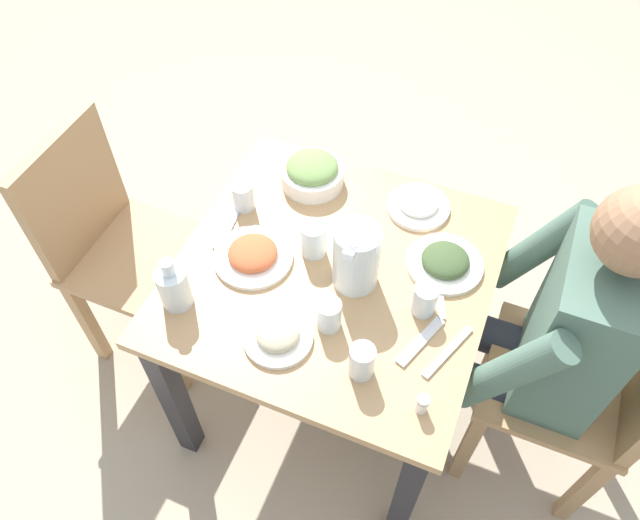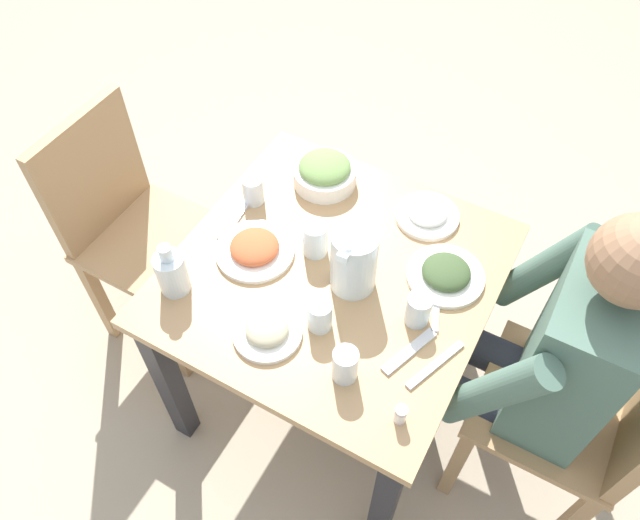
% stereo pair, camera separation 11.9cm
% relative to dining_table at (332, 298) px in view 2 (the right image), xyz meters
% --- Properties ---
extents(ground_plane, '(8.00, 8.00, 0.00)m').
position_rel_dining_table_xyz_m(ground_plane, '(0.00, 0.00, -0.58)').
color(ground_plane, tan).
extents(dining_table, '(0.83, 0.83, 0.71)m').
position_rel_dining_table_xyz_m(dining_table, '(0.00, 0.00, 0.00)').
color(dining_table, tan).
rests_on(dining_table, ground_plane).
extents(chair_near, '(0.40, 0.40, 0.90)m').
position_rel_dining_table_xyz_m(chair_near, '(0.05, -0.74, -0.07)').
color(chair_near, tan).
rests_on(chair_near, ground_plane).
extents(chair_far, '(0.40, 0.40, 0.90)m').
position_rel_dining_table_xyz_m(chair_far, '(-0.02, 0.74, -0.07)').
color(chair_far, tan).
rests_on(chair_far, ground_plane).
extents(diner_near, '(0.48, 0.53, 1.19)m').
position_rel_dining_table_xyz_m(diner_near, '(0.05, -0.54, 0.08)').
color(diner_near, '#4C6B5B').
rests_on(diner_near, ground_plane).
extents(water_pitcher, '(0.16, 0.12, 0.19)m').
position_rel_dining_table_xyz_m(water_pitcher, '(-0.01, -0.06, 0.23)').
color(water_pitcher, silver).
rests_on(water_pitcher, dining_table).
extents(salad_bowl, '(0.19, 0.19, 0.09)m').
position_rel_dining_table_xyz_m(salad_bowl, '(0.28, 0.18, 0.17)').
color(salad_bowl, white).
rests_on(salad_bowl, dining_table).
extents(plate_yoghurt, '(0.18, 0.18, 0.04)m').
position_rel_dining_table_xyz_m(plate_yoghurt, '(0.30, -0.14, 0.14)').
color(plate_yoghurt, white).
rests_on(plate_yoghurt, dining_table).
extents(plate_dolmas, '(0.21, 0.21, 0.05)m').
position_rel_dining_table_xyz_m(plate_dolmas, '(0.13, -0.27, 0.15)').
color(plate_dolmas, white).
rests_on(plate_dolmas, dining_table).
extents(plate_beans, '(0.17, 0.17, 0.04)m').
position_rel_dining_table_xyz_m(plate_beans, '(-0.25, 0.05, 0.15)').
color(plate_beans, white).
rests_on(plate_beans, dining_table).
extents(plate_rice_curry, '(0.22, 0.22, 0.05)m').
position_rel_dining_table_xyz_m(plate_rice_curry, '(-0.05, 0.22, 0.15)').
color(plate_rice_curry, white).
rests_on(plate_rice_curry, dining_table).
extents(water_glass_center, '(0.06, 0.06, 0.09)m').
position_rel_dining_table_xyz_m(water_glass_center, '(-0.03, -0.26, 0.18)').
color(water_glass_center, silver).
rests_on(water_glass_center, dining_table).
extents(water_glass_near_right, '(0.06, 0.06, 0.09)m').
position_rel_dining_table_xyz_m(water_glass_near_right, '(0.11, 0.32, 0.17)').
color(water_glass_near_right, silver).
rests_on(water_glass_near_right, dining_table).
extents(water_glass_by_pitcher, '(0.07, 0.07, 0.10)m').
position_rel_dining_table_xyz_m(water_glass_by_pitcher, '(0.04, 0.07, 0.18)').
color(water_glass_by_pitcher, silver).
rests_on(water_glass_by_pitcher, dining_table).
extents(water_glass_far_left, '(0.06, 0.06, 0.10)m').
position_rel_dining_table_xyz_m(water_glass_far_left, '(-0.26, -0.17, 0.18)').
color(water_glass_far_left, silver).
rests_on(water_glass_far_left, dining_table).
extents(water_glass_far_right, '(0.06, 0.06, 0.09)m').
position_rel_dining_table_xyz_m(water_glass_far_right, '(-0.16, -0.05, 0.18)').
color(water_glass_far_right, silver).
rests_on(water_glass_far_right, dining_table).
extents(oil_carafe, '(0.08, 0.08, 0.16)m').
position_rel_dining_table_xyz_m(oil_carafe, '(-0.25, 0.33, 0.19)').
color(oil_carafe, silver).
rests_on(oil_carafe, dining_table).
extents(salt_shaker, '(0.03, 0.03, 0.05)m').
position_rel_dining_table_xyz_m(salt_shaker, '(-0.30, -0.33, 0.16)').
color(salt_shaker, white).
rests_on(salt_shaker, dining_table).
extents(fork_near, '(0.17, 0.04, 0.01)m').
position_rel_dining_table_xyz_m(fork_near, '(0.02, 0.33, 0.13)').
color(fork_near, silver).
rests_on(fork_near, dining_table).
extents(knife_near, '(0.18, 0.08, 0.01)m').
position_rel_dining_table_xyz_m(knife_near, '(0.04, -0.28, 0.13)').
color(knife_near, silver).
rests_on(knife_near, dining_table).
extents(fork_far, '(0.17, 0.08, 0.01)m').
position_rel_dining_table_xyz_m(fork_far, '(-0.13, -0.28, 0.13)').
color(fork_far, silver).
rests_on(fork_far, dining_table).
extents(knife_far, '(0.18, 0.08, 0.01)m').
position_rel_dining_table_xyz_m(knife_far, '(-0.13, -0.35, 0.13)').
color(knife_far, silver).
rests_on(knife_far, dining_table).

